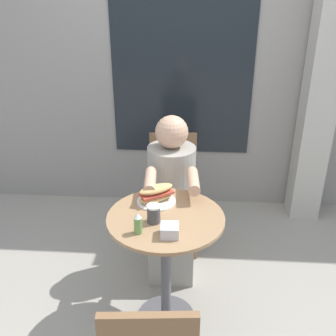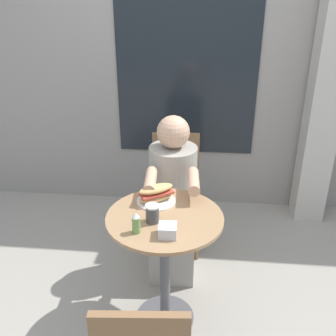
% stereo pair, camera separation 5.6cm
% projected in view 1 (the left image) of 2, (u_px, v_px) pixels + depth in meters
% --- Properties ---
extents(ground_plane, '(8.00, 8.00, 0.00)m').
position_uv_depth(ground_plane, '(166.00, 318.00, 2.42)').
color(ground_plane, gray).
extents(storefront_wall, '(8.00, 0.09, 2.80)m').
position_uv_depth(storefront_wall, '(179.00, 47.00, 3.17)').
color(storefront_wall, gray).
rests_on(storefront_wall, ground_plane).
extents(lattice_pillar, '(0.24, 0.24, 2.40)m').
position_uv_depth(lattice_pillar, '(323.00, 79.00, 3.02)').
color(lattice_pillar, '#B2ADA3').
rests_on(lattice_pillar, ground_plane).
extents(cafe_table, '(0.64, 0.64, 0.74)m').
position_uv_depth(cafe_table, '(166.00, 247.00, 2.19)').
color(cafe_table, '#997551').
rests_on(cafe_table, ground_plane).
extents(diner_chair, '(0.40, 0.40, 0.87)m').
position_uv_depth(diner_chair, '(173.00, 181.00, 2.95)').
color(diner_chair, brown).
rests_on(diner_chair, ground_plane).
extents(seated_diner, '(0.34, 0.57, 1.13)m').
position_uv_depth(seated_diner, '(171.00, 207.00, 2.65)').
color(seated_diner, gray).
rests_on(seated_diner, ground_plane).
extents(sandwich_on_plate, '(0.22, 0.22, 0.10)m').
position_uv_depth(sandwich_on_plate, '(156.00, 195.00, 2.22)').
color(sandwich_on_plate, white).
rests_on(sandwich_on_plate, cafe_table).
extents(drink_cup, '(0.07, 0.07, 0.10)m').
position_uv_depth(drink_cup, '(154.00, 214.00, 2.03)').
color(drink_cup, '#424247').
rests_on(drink_cup, cafe_table).
extents(napkin_box, '(0.09, 0.09, 0.06)m').
position_uv_depth(napkin_box, '(170.00, 230.00, 1.93)').
color(napkin_box, silver).
rests_on(napkin_box, cafe_table).
extents(condiment_bottle, '(0.04, 0.04, 0.11)m').
position_uv_depth(condiment_bottle, '(138.00, 224.00, 1.94)').
color(condiment_bottle, '#66934C').
rests_on(condiment_bottle, cafe_table).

